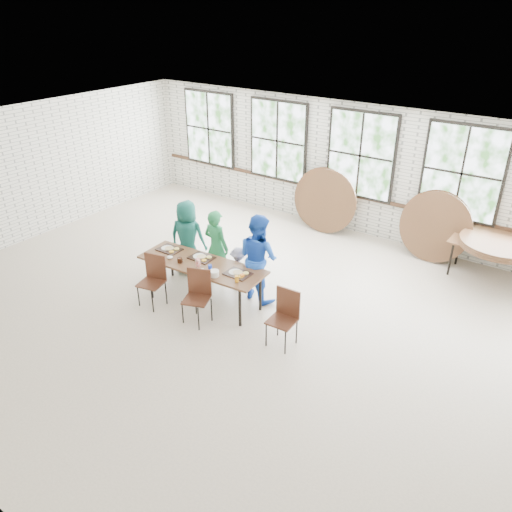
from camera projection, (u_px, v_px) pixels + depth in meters
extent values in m
plane|color=beige|center=(243.00, 318.00, 8.75)|extent=(12.00, 12.00, 0.00)
plane|color=white|center=(240.00, 149.00, 7.37)|extent=(12.00, 12.00, 0.00)
plane|color=silver|center=(360.00, 171.00, 11.32)|extent=(12.00, 0.00, 12.00)
plane|color=silver|center=(27.00, 173.00, 11.14)|extent=(0.00, 9.00, 9.00)
cube|color=#422819|center=(357.00, 196.00, 11.57)|extent=(11.80, 0.05, 0.08)
cube|color=black|center=(209.00, 129.00, 13.36)|extent=(1.62, 0.05, 1.97)
cube|color=white|center=(209.00, 129.00, 13.34)|extent=(1.50, 0.01, 1.85)
cube|color=black|center=(278.00, 141.00, 12.23)|extent=(1.62, 0.05, 1.97)
cube|color=white|center=(277.00, 141.00, 12.21)|extent=(1.50, 0.01, 1.85)
cube|color=black|center=(361.00, 155.00, 11.10)|extent=(1.62, 0.05, 1.97)
cube|color=white|center=(360.00, 156.00, 11.07)|extent=(1.50, 0.01, 1.85)
cube|color=black|center=(462.00, 173.00, 9.97)|extent=(1.62, 0.05, 1.97)
cube|color=white|center=(462.00, 173.00, 9.94)|extent=(1.50, 0.01, 1.85)
cube|color=brown|center=(202.00, 264.00, 8.98)|extent=(2.45, 0.96, 0.04)
cylinder|color=black|center=(149.00, 272.00, 9.48)|extent=(0.05, 0.05, 0.70)
cylinder|color=black|center=(171.00, 260.00, 9.92)|extent=(0.05, 0.05, 0.70)
cylinder|color=black|center=(240.00, 308.00, 8.37)|extent=(0.05, 0.05, 0.70)
cylinder|color=black|center=(260.00, 293.00, 8.81)|extent=(0.05, 0.05, 0.70)
cube|color=#4D2819|center=(151.00, 283.00, 8.91)|extent=(0.50, 0.48, 0.03)
cube|color=#4D2819|center=(156.00, 266.00, 8.95)|extent=(0.42, 0.12, 0.50)
cylinder|color=black|center=(138.00, 295.00, 8.99)|extent=(0.02, 0.02, 0.44)
cylinder|color=black|center=(152.00, 287.00, 9.23)|extent=(0.02, 0.02, 0.44)
cylinder|color=black|center=(153.00, 302.00, 8.80)|extent=(0.02, 0.02, 0.44)
cylinder|color=black|center=(166.00, 293.00, 9.05)|extent=(0.02, 0.02, 0.44)
cube|color=#4D2819|center=(196.00, 300.00, 8.43)|extent=(0.54, 0.52, 0.03)
cube|color=#4D2819|center=(199.00, 281.00, 8.48)|extent=(0.40, 0.18, 0.50)
cylinder|color=black|center=(183.00, 312.00, 8.51)|extent=(0.02, 0.02, 0.44)
cylinder|color=black|center=(196.00, 303.00, 8.75)|extent=(0.02, 0.02, 0.44)
cylinder|color=black|center=(198.00, 319.00, 8.32)|extent=(0.02, 0.02, 0.44)
cylinder|color=black|center=(212.00, 310.00, 8.57)|extent=(0.02, 0.02, 0.44)
cube|color=#4D2819|center=(282.00, 321.00, 7.87)|extent=(0.44, 0.42, 0.03)
cube|color=#4D2819|center=(288.00, 302.00, 7.89)|extent=(0.42, 0.05, 0.50)
cylinder|color=black|center=(266.00, 334.00, 7.94)|extent=(0.02, 0.02, 0.44)
cylinder|color=black|center=(278.00, 324.00, 8.19)|extent=(0.02, 0.02, 0.44)
cylinder|color=black|center=(285.00, 342.00, 7.76)|extent=(0.02, 0.02, 0.44)
cylinder|color=black|center=(297.00, 332.00, 8.00)|extent=(0.02, 0.02, 0.44)
imported|color=#175950|center=(188.00, 237.00, 9.91)|extent=(0.86, 0.70, 1.52)
imported|color=#207940|center=(216.00, 247.00, 9.53)|extent=(0.55, 0.37, 1.50)
imported|color=#151441|center=(239.00, 269.00, 9.40)|extent=(0.59, 0.36, 0.89)
imported|color=blue|center=(258.00, 257.00, 8.99)|extent=(0.93, 0.80, 1.65)
cube|color=brown|center=(499.00, 248.00, 9.58)|extent=(1.81, 0.78, 0.04)
cylinder|color=black|center=(451.00, 259.00, 9.95)|extent=(0.04, 0.04, 0.70)
cylinder|color=black|center=(458.00, 249.00, 10.35)|extent=(0.04, 0.04, 0.70)
cube|color=black|center=(169.00, 249.00, 9.45)|extent=(0.44, 0.33, 0.02)
cube|color=black|center=(202.00, 258.00, 9.15)|extent=(0.44, 0.33, 0.02)
cube|color=black|center=(238.00, 274.00, 8.62)|extent=(0.44, 0.33, 0.02)
cylinder|color=black|center=(180.00, 260.00, 8.98)|extent=(0.09, 0.09, 0.09)
cube|color=red|center=(198.00, 264.00, 8.85)|extent=(0.06, 0.07, 0.11)
cylinder|color=#1A37C5|center=(210.00, 267.00, 8.73)|extent=(0.07, 0.07, 0.10)
cylinder|color=orange|center=(237.00, 279.00, 8.37)|extent=(0.07, 0.07, 0.11)
cylinder|color=white|center=(214.00, 273.00, 8.54)|extent=(0.17, 0.17, 0.10)
ellipsoid|color=white|center=(170.00, 257.00, 9.13)|extent=(0.11, 0.11, 0.05)
ellipsoid|color=white|center=(202.00, 270.00, 8.70)|extent=(0.11, 0.11, 0.05)
cylinder|color=brown|center=(500.00, 246.00, 9.56)|extent=(1.50, 1.50, 0.04)
cylinder|color=brown|center=(500.00, 244.00, 9.54)|extent=(1.50, 1.50, 0.04)
cylinder|color=brown|center=(501.00, 242.00, 9.52)|extent=(1.50, 1.50, 0.04)
cylinder|color=brown|center=(322.00, 199.00, 11.86)|extent=(1.50, 0.37, 1.47)
cylinder|color=brown|center=(327.00, 202.00, 11.70)|extent=(1.50, 0.33, 1.48)
cylinder|color=brown|center=(435.00, 225.00, 10.48)|extent=(1.50, 0.35, 1.48)
cylinder|color=brown|center=(435.00, 227.00, 10.39)|extent=(1.50, 0.36, 1.48)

